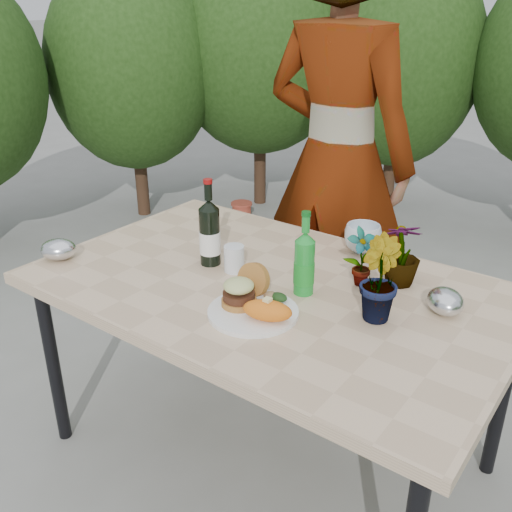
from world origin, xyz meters
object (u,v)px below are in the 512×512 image
Objects in this scene: wine_bottle at (210,234)px; person at (337,162)px; patio_table at (270,298)px; dinner_plate at (253,312)px.

person is (0.08, 0.78, 0.11)m from wine_bottle.
patio_table is 5.71× the size of dinner_plate.
dinner_plate is 1.04m from person.
dinner_plate is at bearing -19.88° from wine_bottle.
patio_table is at bearing 10.68° from wine_bottle.
patio_table is 0.82× the size of person.
person is at bearing 105.28° from dinner_plate.
person is at bearing 103.55° from patio_table.
person is (-0.19, 0.78, 0.28)m from patio_table.
person reaches higher than patio_table.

